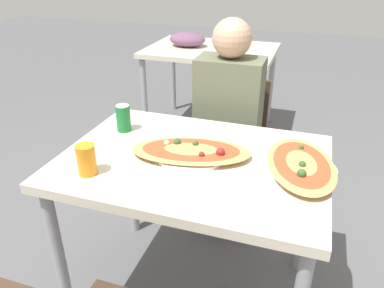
{
  "coord_description": "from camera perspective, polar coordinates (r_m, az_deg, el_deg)",
  "views": [
    {
      "loc": [
        0.41,
        -1.26,
        1.51
      ],
      "look_at": [
        -0.01,
        0.0,
        0.82
      ],
      "focal_mm": 35.0,
      "sensor_mm": 36.0,
      "label": 1
    }
  ],
  "objects": [
    {
      "name": "dining_table",
      "position": [
        1.57,
        0.22,
        -4.9
      ],
      "size": [
        1.07,
        0.77,
        0.76
      ],
      "color": "beige",
      "rests_on": "ground_plane"
    },
    {
      "name": "chair_far_seated",
      "position": [
        2.26,
        5.93,
        0.33
      ],
      "size": [
        0.4,
        0.4,
        0.85
      ],
      "rotation": [
        0.0,
        0.0,
        3.14
      ],
      "color": "#3F2D1E",
      "rests_on": "ground_plane"
    },
    {
      "name": "person_seated",
      "position": [
        2.07,
        5.53,
        4.56
      ],
      "size": [
        0.35,
        0.24,
        1.22
      ],
      "rotation": [
        0.0,
        0.0,
        3.14
      ],
      "color": "#2D2D38",
      "rests_on": "ground_plane"
    },
    {
      "name": "pizza_main",
      "position": [
        1.53,
        -0.16,
        -1.16
      ],
      "size": [
        0.53,
        0.34,
        0.06
      ],
      "color": "white",
      "rests_on": "dining_table"
    },
    {
      "name": "soda_can",
      "position": [
        1.76,
        -10.41,
        3.91
      ],
      "size": [
        0.07,
        0.07,
        0.12
      ],
      "color": "#197233",
      "rests_on": "dining_table"
    },
    {
      "name": "drink_glass",
      "position": [
        1.45,
        -15.79,
        -2.31
      ],
      "size": [
        0.07,
        0.07,
        0.12
      ],
      "color": "orange",
      "rests_on": "dining_table"
    },
    {
      "name": "pizza_second",
      "position": [
        1.49,
        16.25,
        -3.13
      ],
      "size": [
        0.35,
        0.48,
        0.06
      ],
      "color": "white",
      "rests_on": "dining_table"
    },
    {
      "name": "background_table",
      "position": [
        3.38,
        2.29,
        13.47
      ],
      "size": [
        1.1,
        0.8,
        0.88
      ],
      "color": "beige",
      "rests_on": "ground_plane"
    }
  ]
}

